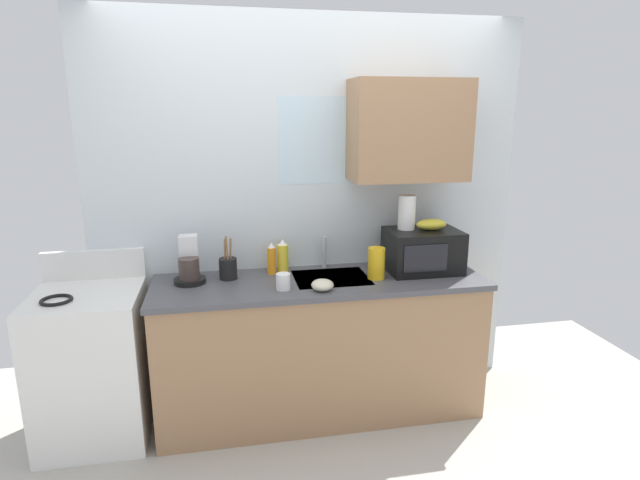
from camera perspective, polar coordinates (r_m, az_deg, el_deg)
kitchen_wall_assembly at (r=3.39m, az=0.66°, el=4.56°), size 2.81×0.42×2.50m
counter_unit at (r=3.35m, az=0.03°, el=-11.53°), size 2.04×0.63×0.90m
sink_faucet at (r=3.39m, az=0.48°, el=-1.33°), size 0.03×0.03×0.21m
stove_range at (r=3.39m, az=-23.85°, el=-12.48°), size 0.60×0.60×1.08m
microwave at (r=3.38m, az=11.30°, el=-1.15°), size 0.46×0.35×0.27m
banana_bunch at (r=3.36m, az=12.23°, el=1.70°), size 0.20×0.11×0.07m
paper_towel_roll at (r=3.33m, az=9.58°, el=3.05°), size 0.11×0.11×0.22m
coffee_maker at (r=3.21m, az=-14.28°, el=-2.71°), size 0.19×0.21×0.28m
dish_soap_bottle_yellow at (r=3.32m, az=-4.15°, el=-1.84°), size 0.07×0.07×0.21m
dish_soap_bottle_orange at (r=3.28m, az=-5.39°, el=-2.11°), size 0.06×0.06×0.21m
cereal_canister at (r=3.19m, az=6.26°, el=-2.58°), size 0.10×0.10×0.20m
mug_white at (r=3.00m, az=-4.09°, el=-4.61°), size 0.08×0.08×0.09m
utensil_crock at (r=3.22m, az=-10.15°, el=-3.06°), size 0.11×0.11×0.28m
small_bowl at (r=2.98m, az=0.27°, el=-5.00°), size 0.13×0.13×0.06m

